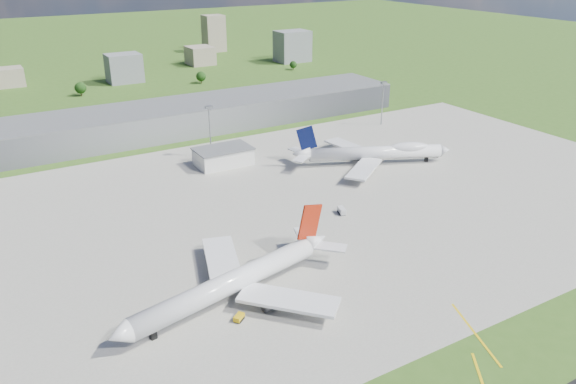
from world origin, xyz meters
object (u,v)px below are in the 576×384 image
van_white_far (438,154)px  van_white_near (342,211)px  airliner_blue_quad (375,153)px  tug_yellow (239,318)px  airliner_red_twin (236,281)px

van_white_far → van_white_near: bearing=-168.4°
van_white_near → airliner_blue_quad: bearing=-34.1°
airliner_blue_quad → tug_yellow: (-112.63, -80.82, -4.77)m
airliner_red_twin → tug_yellow: airliner_red_twin is taller
airliner_red_twin → tug_yellow: size_ratio=19.79×
van_white_near → tug_yellow: bearing=139.7°
airliner_red_twin → tug_yellow: (-4.44, -10.64, -4.88)m
airliner_red_twin → van_white_far: airliner_red_twin is taller
tug_yellow → van_white_far: size_ratio=0.94×
tug_yellow → van_white_near: 78.22m
airliner_blue_quad → tug_yellow: bearing=-120.4°
airliner_red_twin → airliner_blue_quad: bearing=-159.9°
airliner_red_twin → van_white_far: 155.67m
van_white_near → van_white_far: (81.43, 30.31, -0.18)m
airliner_red_twin → van_white_far: (142.61, 62.24, -4.70)m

